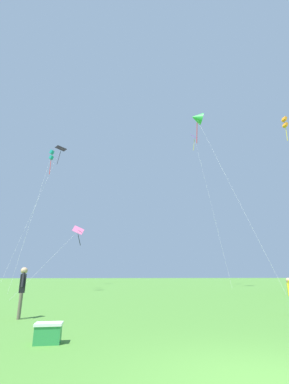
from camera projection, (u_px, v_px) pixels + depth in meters
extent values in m
cube|color=teal|center=(52.00, 152.00, 33.28)|extent=(0.57, 0.58, 0.52)
cube|color=teal|center=(51.00, 157.00, 33.07)|extent=(0.57, 0.58, 0.52)
cylinder|color=#3F382D|center=(52.00, 155.00, 33.17)|extent=(0.03, 0.03, 1.00)
cylinder|color=red|center=(50.00, 166.00, 32.58)|extent=(0.12, 0.38, 2.18)
cylinder|color=silver|center=(33.00, 212.00, 28.06)|extent=(1.23, 5.85, 15.33)
cube|color=pink|center=(78.00, 230.00, 29.03)|extent=(1.23, 0.73, 1.09)
cylinder|color=#3F382D|center=(78.00, 230.00, 29.03)|extent=(0.91, 0.34, 0.63)
cylinder|color=black|center=(79.00, 240.00, 28.90)|extent=(0.39, 0.38, 1.16)
cylinder|color=silver|center=(53.00, 257.00, 23.07)|extent=(3.14, 10.21, 6.00)
cube|color=black|center=(61.00, 148.00, 50.53)|extent=(2.14, 0.89, 1.63)
cylinder|color=#3F382D|center=(61.00, 148.00, 50.53)|extent=(1.18, 0.62, 0.86)
cylinder|color=black|center=(59.00, 158.00, 49.89)|extent=(0.49, 0.21, 2.69)
cylinder|color=silver|center=(36.00, 203.00, 41.35)|extent=(3.76, 11.43, 23.76)
cube|color=purple|center=(194.00, 137.00, 49.47)|extent=(1.41, 1.33, 0.96)
cylinder|color=#3F382D|center=(194.00, 137.00, 49.47)|extent=(1.25, 0.48, 0.26)
cylinder|color=yellow|center=(194.00, 145.00, 49.13)|extent=(0.32, 0.34, 2.06)
cylinder|color=silver|center=(210.00, 199.00, 41.95)|extent=(0.70, 8.19, 25.28)
cube|color=orange|center=(284.00, 119.00, 33.33)|extent=(0.59, 0.58, 0.60)
cube|color=orange|center=(285.00, 125.00, 33.10)|extent=(0.59, 0.58, 0.60)
cylinder|color=#3F382D|center=(285.00, 122.00, 33.21)|extent=(0.03, 0.03, 1.13)
cylinder|color=yellow|center=(286.00, 133.00, 32.80)|extent=(0.09, 0.13, 1.97)
cone|color=green|center=(197.00, 118.00, 40.26)|extent=(2.06, 2.01, 2.11)
cylinder|color=red|center=(197.00, 133.00, 39.73)|extent=(0.23, 0.46, 3.20)
cylinder|color=silver|center=(229.00, 182.00, 31.47)|extent=(2.21, 11.65, 23.40)
cylinder|color=#665B4C|center=(20.00, 306.00, 9.87)|extent=(0.12, 0.12, 0.87)
cylinder|color=#665B4C|center=(20.00, 306.00, 9.71)|extent=(0.12, 0.12, 0.87)
cube|color=black|center=(23.00, 283.00, 10.01)|extent=(0.24, 0.25, 0.65)
cylinder|color=black|center=(23.00, 279.00, 10.18)|extent=(0.14, 0.30, 0.61)
cylinder|color=black|center=(23.00, 279.00, 9.94)|extent=(0.14, 0.30, 0.61)
sphere|color=tan|center=(24.00, 271.00, 10.14)|extent=(0.24, 0.24, 0.24)
cylinder|color=yellow|center=(289.00, 286.00, 10.96)|extent=(0.17, 0.23, 0.48)
sphere|color=tan|center=(288.00, 280.00, 10.93)|extent=(0.19, 0.19, 0.19)
cube|color=#2D8C47|center=(48.00, 335.00, 6.19)|extent=(0.56, 0.36, 0.38)
cube|color=white|center=(49.00, 324.00, 6.25)|extent=(0.60, 0.40, 0.06)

